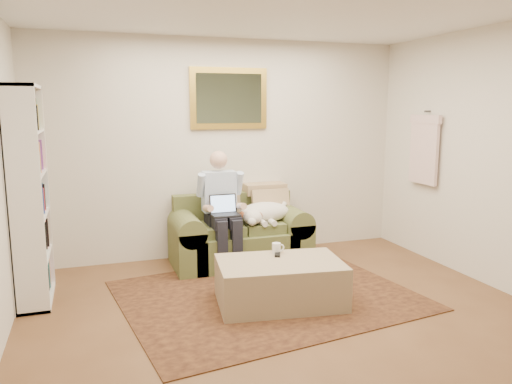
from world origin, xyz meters
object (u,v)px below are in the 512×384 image
bookshelf (29,196)px  sofa (240,240)px  seated_man (223,211)px  laptop (224,209)px  coffee_mug (276,248)px  sleeping_dog (265,212)px  ottoman (280,283)px

bookshelf → sofa: bearing=12.3°
seated_man → laptop: 0.07m
sofa → coffee_mug: 1.08m
sofa → sleeping_dog: sofa is taller
laptop → ottoman: (0.22, -1.11, -0.48)m
sofa → seated_man: size_ratio=1.19×
laptop → seated_man: bearing=90.0°
sofa → bookshelf: bearing=-167.7°
sleeping_dog → ottoman: bearing=-103.3°
sofa → ottoman: sofa is taller
laptop → sleeping_dog: bearing=13.6°
sleeping_dog → coffee_mug: size_ratio=6.44×
sofa → seated_man: bearing=-148.5°
coffee_mug → sofa: bearing=92.6°
seated_man → bookshelf: 1.98m
seated_man → sleeping_dog: 0.52m
sofa → seated_man: 0.48m
seated_man → coffee_mug: 0.99m
seated_man → ottoman: size_ratio=1.17×
sleeping_dog → ottoman: (-0.29, -1.24, -0.39)m
sofa → bookshelf: 2.32m
coffee_mug → bookshelf: bearing=164.8°
seated_man → sleeping_dog: (0.52, 0.06, -0.06)m
laptop → ottoman: 1.24m
sofa → laptop: (-0.23, -0.20, 0.42)m
sofa → sleeping_dog: 0.44m
seated_man → coffee_mug: seated_man is taller
ottoman → laptop: bearing=101.3°
sleeping_dog → ottoman: size_ratio=0.57×
sofa → bookshelf: (-2.15, -0.47, 0.73)m
ottoman → sleeping_dog: bearing=76.7°
sofa → coffee_mug: sofa is taller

